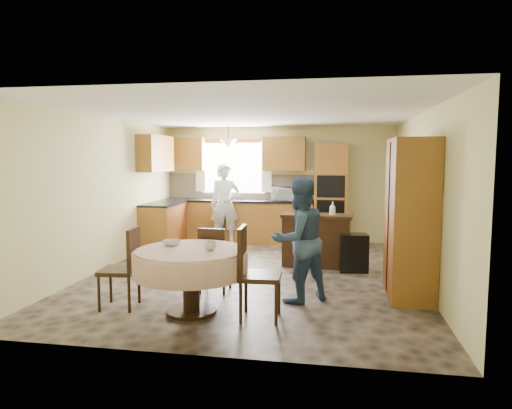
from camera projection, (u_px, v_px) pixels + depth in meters
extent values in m
cube|color=brown|center=(254.00, 274.00, 7.20)|extent=(5.00, 6.00, 0.01)
cube|color=white|center=(254.00, 114.00, 6.94)|extent=(5.00, 6.00, 0.01)
cube|color=#D2CB86|center=(278.00, 184.00, 10.01)|extent=(5.00, 0.02, 2.50)
cube|color=#D2CB86|center=(196.00, 223.00, 4.13)|extent=(5.00, 0.02, 2.50)
cube|color=#D2CB86|center=(105.00, 193.00, 7.50)|extent=(0.02, 6.00, 2.50)
cube|color=#D2CB86|center=(423.00, 198.00, 6.64)|extent=(0.02, 6.00, 2.50)
cube|color=white|center=(233.00, 168.00, 10.12)|extent=(1.40, 0.03, 1.10)
cube|color=white|center=(200.00, 166.00, 10.20)|extent=(0.22, 0.02, 1.15)
cube|color=white|center=(266.00, 166.00, 9.94)|extent=(0.22, 0.02, 1.15)
cube|color=#B47E30|center=(238.00, 222.00, 9.94)|extent=(3.30, 0.60, 0.88)
cube|color=black|center=(238.00, 201.00, 9.90)|extent=(3.30, 0.64, 0.04)
cube|color=#B47E30|center=(164.00, 226.00, 9.29)|extent=(0.60, 1.20, 0.88)
cube|color=black|center=(163.00, 204.00, 9.25)|extent=(0.64, 1.20, 0.04)
cube|color=tan|center=(240.00, 187.00, 10.15)|extent=(3.30, 0.02, 0.55)
cube|color=#A26B28|center=(186.00, 154.00, 10.13)|extent=(0.85, 0.33, 0.72)
cube|color=#A26B28|center=(284.00, 154.00, 9.75)|extent=(0.90, 0.33, 0.72)
cube|color=#A26B28|center=(156.00, 154.00, 9.16)|extent=(0.33, 1.20, 0.72)
cube|color=#B47E30|center=(331.00, 195.00, 9.53)|extent=(0.66, 0.62, 2.12)
cube|color=black|center=(331.00, 186.00, 9.20)|extent=(0.56, 0.01, 0.45)
cube|color=black|center=(330.00, 211.00, 9.25)|extent=(0.56, 0.01, 0.45)
cone|color=beige|center=(228.00, 144.00, 9.60)|extent=(0.36, 0.36, 0.18)
cube|color=#38240F|center=(317.00, 242.00, 7.69)|extent=(1.20, 0.57, 0.83)
cube|color=black|center=(353.00, 253.00, 7.35)|extent=(0.48, 0.37, 0.61)
cube|color=#B47E30|center=(410.00, 218.00, 5.98)|extent=(0.55, 1.09, 2.09)
cylinder|color=#38240F|center=(191.00, 284.00, 5.39)|extent=(0.20, 0.20, 0.70)
cylinder|color=#38240F|center=(192.00, 311.00, 5.42)|extent=(0.59, 0.59, 0.04)
cylinder|color=beige|center=(191.00, 251.00, 5.35)|extent=(1.29, 1.29, 0.05)
cylinder|color=beige|center=(191.00, 263.00, 5.36)|extent=(1.35, 1.35, 0.28)
cube|color=#38240F|center=(119.00, 271.00, 5.57)|extent=(0.47, 0.47, 0.05)
cube|color=#38240F|center=(134.00, 249.00, 5.53)|extent=(0.08, 0.41, 0.51)
cylinder|color=#38240F|center=(98.00, 293.00, 5.45)|extent=(0.04, 0.04, 0.44)
cylinder|color=#38240F|center=(127.00, 295.00, 5.39)|extent=(0.04, 0.04, 0.44)
cylinder|color=#38240F|center=(113.00, 285.00, 5.81)|extent=(0.04, 0.04, 0.44)
cylinder|color=#38240F|center=(140.00, 286.00, 5.75)|extent=(0.04, 0.04, 0.44)
cube|color=#38240F|center=(215.00, 261.00, 6.27)|extent=(0.40, 0.40, 0.05)
cube|color=#38240F|center=(211.00, 246.00, 6.07)|extent=(0.37, 0.04, 0.46)
cylinder|color=#38240F|center=(200.00, 279.00, 6.16)|extent=(0.03, 0.03, 0.40)
cylinder|color=#38240F|center=(224.00, 280.00, 6.10)|extent=(0.03, 0.03, 0.40)
cylinder|color=#38240F|center=(207.00, 273.00, 6.49)|extent=(0.03, 0.03, 0.40)
cylinder|color=#38240F|center=(230.00, 274.00, 6.43)|extent=(0.03, 0.03, 0.40)
cube|color=#38240F|center=(260.00, 276.00, 5.18)|extent=(0.48, 0.48, 0.05)
cube|color=#38240F|center=(242.00, 250.00, 5.17)|extent=(0.06, 0.44, 0.55)
cylinder|color=#38240F|center=(240.00, 303.00, 5.05)|extent=(0.04, 0.04, 0.47)
cylinder|color=#38240F|center=(275.00, 305.00, 4.98)|extent=(0.04, 0.04, 0.47)
cylinder|color=#38240F|center=(247.00, 293.00, 5.43)|extent=(0.04, 0.04, 0.47)
cylinder|color=#38240F|center=(280.00, 294.00, 5.37)|extent=(0.04, 0.04, 0.47)
cube|color=gold|center=(405.00, 174.00, 8.17)|extent=(0.05, 0.63, 0.52)
cube|color=silver|center=(403.00, 174.00, 8.17)|extent=(0.01, 0.52, 0.41)
imported|color=silver|center=(284.00, 194.00, 9.65)|extent=(0.54, 0.39, 0.28)
imported|color=silver|center=(225.00, 205.00, 9.54)|extent=(0.72, 0.59, 1.70)
imported|color=#324B6E|center=(299.00, 240.00, 5.79)|extent=(0.98, 0.96, 1.59)
imported|color=#B2B2B2|center=(306.00, 216.00, 7.68)|extent=(0.31, 0.31, 0.06)
imported|color=silver|center=(333.00, 210.00, 7.59)|extent=(0.12, 0.12, 0.27)
imported|color=#B2B2B2|center=(210.00, 246.00, 5.28)|extent=(0.18, 0.18, 0.11)
imported|color=#B2B2B2|center=(172.00, 243.00, 5.58)|extent=(0.26, 0.26, 0.07)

